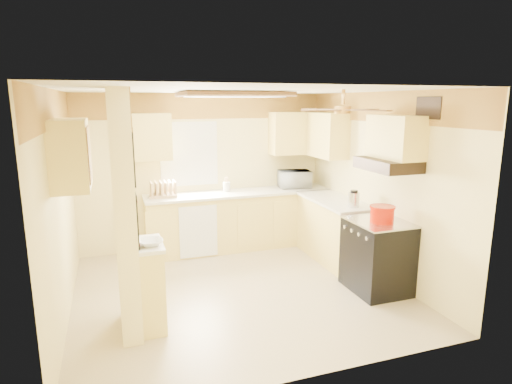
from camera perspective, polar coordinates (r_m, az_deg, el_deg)
name	(u,v)px	position (r m, az deg, el deg)	size (l,w,h in m)	color
floor	(239,290)	(5.63, -2.33, -12.94)	(4.00, 4.00, 0.00)	tan
ceiling	(237,90)	(5.11, -2.57, 13.42)	(4.00, 4.00, 0.00)	white
wall_back	(205,172)	(7.04, -6.86, 2.72)	(4.00, 4.00, 0.00)	#F6E496
wall_front	(305,242)	(3.51, 6.49, -6.70)	(4.00, 4.00, 0.00)	#F6E496
wall_left	(59,208)	(5.05, -24.74, -1.95)	(3.80, 3.80, 0.00)	#F6E496
wall_right	(378,185)	(6.09, 15.90, 0.91)	(3.80, 3.80, 0.00)	#F6E496
wallpaper_border	(203,106)	(6.93, -7.04, 11.30)	(4.00, 0.02, 0.40)	gold
partition_column	(124,216)	(4.49, -17.13, -3.01)	(0.20, 0.70, 2.50)	#F6E496
partition_ledge	(151,287)	(4.76, -13.83, -12.17)	(0.25, 0.55, 0.90)	#FFE477
ledge_top	(149,244)	(4.59, -14.12, -6.80)	(0.28, 0.58, 0.04)	silver
lower_cabinets_back	(240,221)	(7.05, -2.19, -3.85)	(3.00, 0.60, 0.90)	#FFE477
lower_cabinets_right	(334,231)	(6.62, 10.40, -5.10)	(0.60, 1.40, 0.90)	#FFE477
countertop_back	(240,193)	(6.93, -2.20, -0.13)	(3.04, 0.64, 0.04)	silver
countertop_right	(335,201)	(6.49, 10.48, -1.14)	(0.64, 1.44, 0.04)	silver
dishwasher_panel	(198,232)	(6.59, -7.68, -5.26)	(0.58, 0.02, 0.80)	white
window	(189,154)	(6.94, -8.92, 5.03)	(0.92, 0.02, 1.02)	white
upper_cab_back_left	(151,137)	(6.67, -13.87, 7.15)	(0.60, 0.35, 0.70)	#FFE477
upper_cab_back_right	(297,133)	(7.29, 5.43, 7.82)	(0.90, 0.35, 0.70)	#FFE477
upper_cab_right	(325,135)	(6.98, 9.12, 7.55)	(0.35, 1.00, 0.70)	#FFE477
upper_cab_left_wall	(70,154)	(4.69, -23.54, 4.62)	(0.35, 0.75, 0.70)	#FFE477
upper_cab_over_stove	(395,137)	(5.46, 18.09, 6.97)	(0.35, 0.76, 0.52)	#FFE477
stove	(377,256)	(5.68, 15.85, -8.15)	(0.68, 0.77, 0.92)	black
range_hood	(388,165)	(5.44, 17.15, 3.52)	(0.50, 0.76, 0.14)	black
poster_menu	(132,156)	(4.38, -16.15, 4.69)	(0.02, 0.42, 0.57)	black
poster_nashville	(136,219)	(4.51, -15.67, -3.53)	(0.02, 0.42, 0.57)	black
ceiling_light_panel	(233,95)	(5.62, -3.04, 12.82)	(1.35, 0.95, 0.06)	brown
ceiling_fan	(343,109)	(4.86, 11.48, 10.74)	(1.15, 1.15, 0.26)	gold
vent_grate	(429,108)	(5.27, 22.02, 10.36)	(0.02, 0.40, 0.25)	black
microwave	(295,179)	(7.27, 5.16, 1.73)	(0.52, 0.35, 0.29)	white
bowl	(151,242)	(4.49, -13.86, -6.54)	(0.25, 0.25, 0.06)	white
dutch_oven	(382,214)	(5.47, 16.47, -2.83)	(0.31, 0.31, 0.21)	#B61300
kettle	(354,199)	(6.05, 12.91, -0.94)	(0.15, 0.15, 0.24)	silver
dish_rack	(163,191)	(6.69, -12.31, 0.10)	(0.44, 0.34, 0.24)	tan
utensil_crock	(227,187)	(6.96, -3.94, 0.73)	(0.12, 0.12, 0.24)	white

